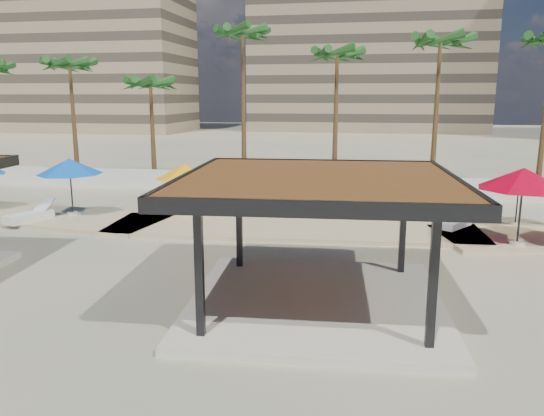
% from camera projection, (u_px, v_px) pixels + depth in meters
% --- Properties ---
extents(ground, '(200.00, 200.00, 0.00)m').
position_uv_depth(ground, '(195.00, 282.00, 16.63)').
color(ground, '#C9B185').
rests_on(ground, ground).
extents(promenade, '(44.45, 7.97, 0.24)m').
position_uv_depth(promenade, '(294.00, 226.00, 23.62)').
color(promenade, '#C6B284').
rests_on(promenade, ground).
extents(boundary_wall, '(56.00, 0.30, 1.20)m').
position_uv_depth(boundary_wall, '(281.00, 183.00, 31.88)').
color(boundary_wall, silver).
rests_on(boundary_wall, ground).
extents(building_west, '(34.00, 16.00, 32.40)m').
position_uv_depth(building_west, '(82.00, 36.00, 86.46)').
color(building_west, '#937F60').
rests_on(building_west, ground).
extents(building_mid, '(38.00, 16.00, 30.40)m').
position_uv_depth(building_mid, '(368.00, 44.00, 87.93)').
color(building_mid, '#847259').
rests_on(building_mid, ground).
extents(pavilion_central, '(7.75, 7.75, 3.68)m').
position_uv_depth(pavilion_central, '(317.00, 229.00, 14.35)').
color(pavilion_central, beige).
rests_on(pavilion_central, ground).
extents(umbrella_b, '(3.63, 3.63, 2.46)m').
position_uv_depth(umbrella_b, '(185.00, 171.00, 24.67)').
color(umbrella_b, beige).
rests_on(umbrella_b, promenade).
extents(umbrella_c, '(3.99, 3.99, 2.95)m').
position_uv_depth(umbrella_c, '(523.00, 179.00, 19.67)').
color(umbrella_c, beige).
rests_on(umbrella_c, promenade).
extents(umbrella_e, '(3.06, 3.06, 2.26)m').
position_uv_depth(umbrella_e, '(519.00, 181.00, 22.92)').
color(umbrella_e, beige).
rests_on(umbrella_e, promenade).
extents(umbrella_f, '(3.64, 3.64, 2.68)m').
position_uv_depth(umbrella_f, '(70.00, 167.00, 24.83)').
color(umbrella_f, beige).
rests_on(umbrella_f, promenade).
extents(lounger_a, '(1.44, 2.43, 0.88)m').
position_uv_depth(lounger_a, '(30.00, 216.00, 24.09)').
color(lounger_a, white).
rests_on(lounger_a, promenade).
extents(lounger_b, '(1.57, 1.89, 0.71)m').
position_uv_depth(lounger_b, '(456.00, 223.00, 22.87)').
color(lounger_b, white).
rests_on(lounger_b, promenade).
extents(palm_b, '(3.00, 3.00, 8.65)m').
position_uv_depth(palm_b, '(70.00, 69.00, 35.77)').
color(palm_b, brown).
rests_on(palm_b, ground).
extents(palm_c, '(3.00, 3.00, 7.38)m').
position_uv_depth(palm_c, '(150.00, 87.00, 34.35)').
color(palm_c, brown).
rests_on(palm_c, ground).
extents(palm_d, '(3.00, 3.00, 10.47)m').
position_uv_depth(palm_d, '(243.00, 39.00, 33.43)').
color(palm_d, brown).
rests_on(palm_d, ground).
extents(palm_e, '(3.00, 3.00, 9.05)m').
position_uv_depth(palm_e, '(337.00, 60.00, 32.14)').
color(palm_e, brown).
rests_on(palm_e, ground).
extents(palm_f, '(3.00, 3.00, 9.69)m').
position_uv_depth(palm_f, '(440.00, 48.00, 31.11)').
color(palm_f, brown).
rests_on(palm_f, ground).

